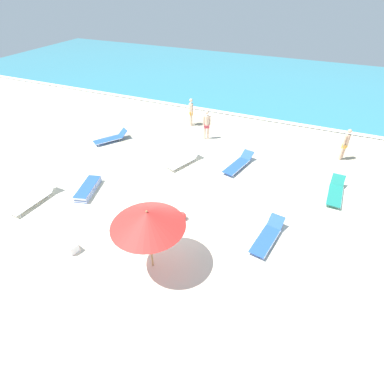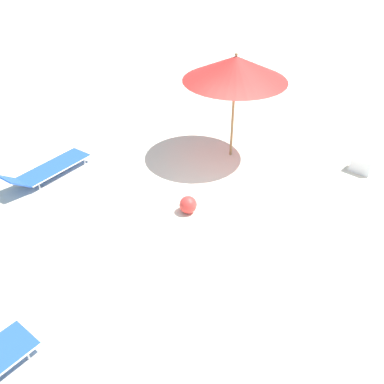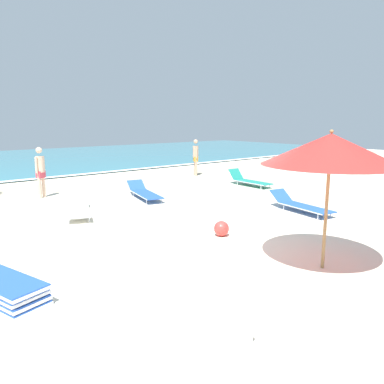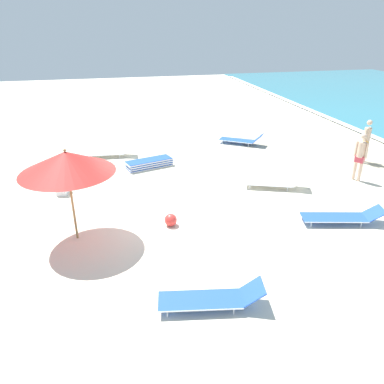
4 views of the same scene
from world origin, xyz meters
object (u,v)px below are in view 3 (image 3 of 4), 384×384
Objects in this scene: beach_umbrella at (330,150)px; sun_lounger_near_water_left at (301,205)px; cooler_box at (228,330)px; sun_lounger_near_water_right at (144,192)px; sun_lounger_mid_beach_solo at (78,208)px; sun_lounger_under_umbrella at (249,180)px; beachgoer_wading_adult at (196,155)px; beachgoer_shoreline_child at (40,169)px; beach_ball at (221,229)px.

beach_umbrella reaches higher than sun_lounger_near_water_left.
sun_lounger_near_water_right is at bearing 79.74° from cooler_box.
sun_lounger_mid_beach_solo is 7.29m from cooler_box.
beachgoer_wading_adult is (0.14, 3.61, 0.78)m from sun_lounger_under_umbrella.
sun_lounger_mid_beach_solo is 8.55m from beachgoer_wading_adult.
sun_lounger_near_water_right is (-4.72, 0.63, -0.02)m from sun_lounger_under_umbrella.
beach_umbrella is at bearing -112.22° from beachgoer_shoreline_child.
sun_lounger_mid_beach_solo is 1.23× the size of beachgoer_wading_adult.
sun_lounger_near_water_left is 7.26m from cooler_box.
beachgoer_wading_adult is 4.90× the size of beach_ball.
sun_lounger_under_umbrella is 7.48m from sun_lounger_mid_beach_solo.
beach_umbrella reaches higher than beach_ball.
beachgoer_shoreline_child is at bearing 100.51° from beach_umbrella.
beach_umbrella is 1.14× the size of sun_lounger_near_water_left.
cooler_box is (-1.23, -10.37, -0.81)m from beachgoer_shoreline_child.
sun_lounger_mid_beach_solo is at bearing 153.91° from sun_lounger_near_water_left.
sun_lounger_under_umbrella is 1.17× the size of beachgoer_shoreline_child.
cooler_box is (-2.96, -3.16, 0.01)m from beach_ball.
cooler_box is (-8.66, -7.37, -0.03)m from sun_lounger_under_umbrella.
sun_lounger_mid_beach_solo is at bearing -150.08° from sun_lounger_near_water_right.
sun_lounger_near_water_left is 3.48m from beach_ball.
beachgoer_wading_adult is at bearing 61.01° from beach_umbrella.
beachgoer_shoreline_child is (-7.57, -0.60, 0.00)m from beachgoer_wading_adult.
sun_lounger_near_water_left is at bearing -48.07° from sun_lounger_near_water_right.
sun_lounger_near_water_left is at bearing -15.08° from sun_lounger_mid_beach_solo.
sun_lounger_near_water_left is at bearing -116.91° from sun_lounger_under_umbrella.
beach_umbrella is 11.93m from beachgoer_wading_adult.
sun_lounger_near_water_right is 1.09× the size of sun_lounger_mid_beach_solo.
cooler_box reaches higher than beach_ball.
sun_lounger_under_umbrella is at bearing 70.80° from sun_lounger_near_water_left.
sun_lounger_mid_beach_solo reaches higher than cooler_box.
beachgoer_shoreline_child reaches higher than sun_lounger_near_water_right.
beachgoer_wading_adult is at bearing 53.23° from beach_ball.
sun_lounger_mid_beach_solo is (-7.48, -0.17, -0.01)m from sun_lounger_under_umbrella.
beachgoer_shoreline_child is at bearing 99.20° from cooler_box.
sun_lounger_near_water_right is 4.94m from beach_ball.
sun_lounger_near_water_left is 1.02× the size of sun_lounger_mid_beach_solo.
beach_umbrella is at bearing -53.26° from sun_lounger_mid_beach_solo.
beach_umbrella reaches higher than beachgoer_shoreline_child.
beachgoer_shoreline_child is 10.48m from cooler_box.
sun_lounger_under_umbrella is 4.58m from sun_lounger_near_water_left.
sun_lounger_under_umbrella is 8.05m from beachgoer_shoreline_child.
sun_lounger_near_water_left reaches higher than sun_lounger_mid_beach_solo.
beachgoer_shoreline_child reaches higher than sun_lounger_near_water_left.
beachgoer_shoreline_child is 3.06× the size of cooler_box.
sun_lounger_under_umbrella is 0.87× the size of sun_lounger_near_water_right.
cooler_box is at bearing -137.36° from sun_lounger_under_umbrella.
sun_lounger_near_water_left is at bearing 39.44° from beach_umbrella.
beachgoer_wading_adult is at bearing 67.22° from cooler_box.
sun_lounger_under_umbrella is 0.93× the size of sun_lounger_near_water_left.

